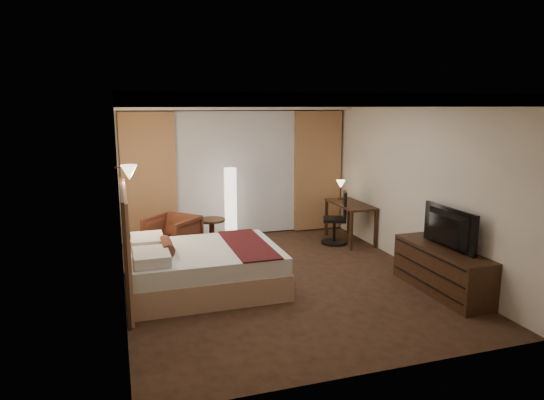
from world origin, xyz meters
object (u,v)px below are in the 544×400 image
object	(u,v)px
armchair	(172,234)
dresser	(442,270)
side_table	(212,233)
television	(443,227)
office_chair	(335,217)
desk	(350,222)
bed	(205,268)
floor_lamp	(231,206)

from	to	relation	value
armchair	dresser	distance (m)	4.42
side_table	television	size ratio (longest dim) A/B	0.51
office_chair	dresser	world-z (taller)	office_chair
desk	television	world-z (taller)	television
bed	dresser	xyz separation A→B (m)	(3.14, -1.12, 0.02)
bed	armchair	xyz separation A→B (m)	(-0.27, 1.69, 0.09)
side_table	dresser	world-z (taller)	dresser
armchair	desk	size ratio (longest dim) A/B	0.66
floor_lamp	office_chair	distance (m)	1.97
side_table	desk	bearing A→B (deg)	-8.31
floor_lamp	television	world-z (taller)	floor_lamp
office_chair	floor_lamp	bearing A→B (deg)	-175.98
office_chair	dresser	bearing A→B (deg)	-58.95
side_table	floor_lamp	size ratio (longest dim) A/B	0.37
armchair	dresser	bearing A→B (deg)	5.16
floor_lamp	television	distance (m)	3.99
side_table	dresser	bearing A→B (deg)	-49.42
armchair	side_table	bearing A→B (deg)	66.40
armchair	desk	distance (m)	3.36
bed	armchair	size ratio (longest dim) A/B	2.66
bed	office_chair	xyz separation A→B (m)	(2.74, 1.56, 0.20)
armchair	desk	xyz separation A→B (m)	(3.36, -0.08, -0.02)
side_table	dresser	distance (m)	4.10
side_table	desk	xyz separation A→B (m)	(2.61, -0.38, 0.10)
side_table	desk	world-z (taller)	desk
armchair	television	xyz separation A→B (m)	(3.38, -2.81, 0.56)
bed	side_table	bearing A→B (deg)	76.49
office_chair	bed	bearing A→B (deg)	-127.89
floor_lamp	television	xyz separation A→B (m)	(2.23, -3.30, 0.22)
dresser	armchair	bearing A→B (deg)	140.48
floor_lamp	armchair	bearing A→B (deg)	-157.06
dresser	television	distance (m)	0.63
bed	desk	size ratio (longest dim) A/B	1.76
office_chair	dresser	size ratio (longest dim) A/B	0.61
armchair	floor_lamp	world-z (taller)	floor_lamp
armchair	television	distance (m)	4.43
floor_lamp	office_chair	xyz separation A→B (m)	(1.86, -0.62, -0.22)
dresser	floor_lamp	bearing A→B (deg)	124.40
floor_lamp	dresser	distance (m)	4.02
bed	floor_lamp	size ratio (longest dim) A/B	1.44
desk	television	size ratio (longest dim) A/B	1.12
desk	dresser	bearing A→B (deg)	-88.95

